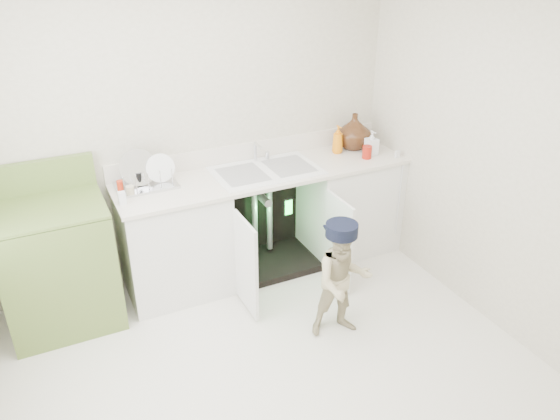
{
  "coord_description": "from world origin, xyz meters",
  "views": [
    {
      "loc": [
        -1.12,
        -2.51,
        2.62
      ],
      "look_at": [
        0.43,
        0.7,
        0.8
      ],
      "focal_mm": 35.0,
      "sensor_mm": 36.0,
      "label": 1
    }
  ],
  "objects": [
    {
      "name": "avocado_stove",
      "position": [
        -1.11,
        1.18,
        0.49
      ],
      "size": [
        0.76,
        0.65,
        1.18
      ],
      "color": "olive",
      "rests_on": "ground"
    },
    {
      "name": "counter_run",
      "position": [
        0.57,
        1.21,
        0.47
      ],
      "size": [
        2.44,
        1.02,
        1.21
      ],
      "color": "white",
      "rests_on": "ground"
    },
    {
      "name": "ground",
      "position": [
        0.0,
        0.0,
        0.0
      ],
      "size": [
        3.5,
        3.5,
        0.0
      ],
      "primitive_type": "plane",
      "color": "beige",
      "rests_on": "ground"
    },
    {
      "name": "repair_worker",
      "position": [
        0.66,
        0.16,
        0.45
      ],
      "size": [
        0.49,
        0.91,
        0.89
      ],
      "rotation": [
        0.0,
        0.0,
        -0.22
      ],
      "color": "tan",
      "rests_on": "ground"
    },
    {
      "name": "room_shell",
      "position": [
        0.0,
        0.0,
        1.25
      ],
      "size": [
        6.0,
        5.5,
        1.26
      ],
      "color": "beige",
      "rests_on": "ground"
    }
  ]
}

